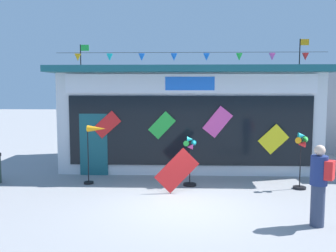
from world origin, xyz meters
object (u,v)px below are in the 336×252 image
Objects in this scene: wind_spinner_left at (190,157)px; wind_spinner_center_left at (301,152)px; kite_shop_building at (188,116)px; display_kite_on_ground at (177,171)px; wind_spinner_far_left at (95,139)px; person_mid_plaza at (319,184)px.

wind_spinner_left is 3.09m from wind_spinner_center_left.
kite_shop_building is 4.77m from wind_spinner_center_left.
display_kite_on_ground is (-3.44, -0.49, -0.43)m from wind_spinner_center_left.
wind_spinner_far_left reaches higher than person_mid_plaza.
wind_spinner_center_left is (3.07, -3.57, -0.74)m from kite_shop_building.
wind_spinner_center_left is 1.43× the size of display_kite_on_ground.
kite_shop_building reaches higher than wind_spinner_left.
display_kite_on_ground is at bearing -19.26° from wind_spinner_far_left.
kite_shop_building is at bearing 130.66° from wind_spinner_center_left.
wind_spinner_left is at bearing 175.70° from wind_spinner_center_left.
wind_spinner_far_left is 2.66m from display_kite_on_ground.
kite_shop_building reaches higher than wind_spinner_far_left.
kite_shop_building is 4.29m from wind_spinner_far_left.
wind_spinner_left is at bearing -2.43° from wind_spinner_far_left.
kite_shop_building is at bearing 89.86° from wind_spinner_left.
wind_spinner_far_left is 5.87m from wind_spinner_center_left.
display_kite_on_ground is at bearing -171.84° from wind_spinner_center_left.
wind_spinner_center_left is (5.86, -0.35, -0.29)m from wind_spinner_far_left.
wind_spinner_far_left is at bearing 160.74° from display_kite_on_ground.
wind_spinner_center_left reaches higher than wind_spinner_left.
kite_shop_building is 5.62× the size of wind_spinner_center_left.
wind_spinner_left is 1.29× the size of display_kite_on_ground.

